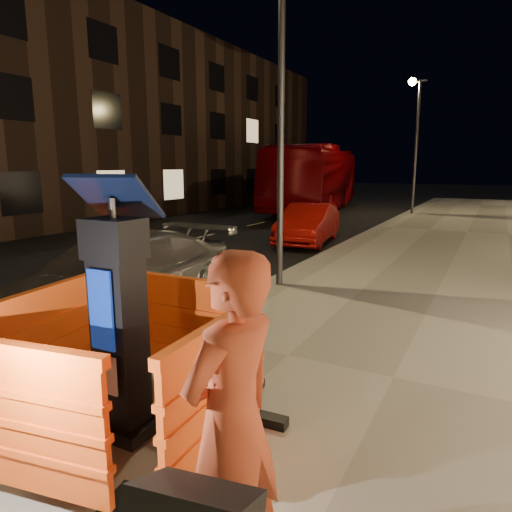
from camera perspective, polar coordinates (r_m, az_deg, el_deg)
The scene contains 14 objects.
ground_plane at distance 6.51m, azimuth -10.56°, elevation -10.42°, with size 120.00×120.00×0.00m, color black.
sidewalk at distance 5.31m, azimuth 16.77°, elevation -15.03°, with size 6.00×60.00×0.15m, color gray.
kerb at distance 6.49m, azimuth -10.59°, elevation -9.81°, with size 0.30×60.00×0.15m, color slate.
parking_kiosk at distance 3.91m, azimuth -16.76°, elevation -7.28°, with size 0.65×0.65×2.04m, color black.
barrier_front at distance 3.54m, azimuth -27.67°, elevation -18.14°, with size 1.46×0.60×1.14m, color #EF5215.
barrier_back at distance 4.74m, azimuth -8.30°, elevation -9.41°, with size 1.46×0.60×1.14m, color #EF5215.
barrier_kerbside at distance 4.75m, azimuth -24.81°, elevation -10.35°, with size 1.46×0.60×1.14m, color #EF5215.
barrier_bldgside at distance 3.53m, azimuth -4.73°, elevation -16.87°, with size 1.46×0.60×1.14m, color #EF5215.
car_silver at distance 7.58m, azimuth -16.57°, elevation -7.58°, with size 1.86×4.57×1.32m, color #ADADB2.
car_red at distance 14.38m, azimuth 6.52°, elevation 1.61°, with size 1.29×3.71×1.22m, color #A20F0D.
bus_doubledecker at distance 25.26m, azimuth 7.31°, elevation 5.71°, with size 2.87×12.26×3.42m, color maroon.
man at distance 2.53m, azimuth -3.06°, elevation -20.00°, with size 0.67×0.44×1.84m, color #99371F.
street_lamp_mid at distance 8.53m, azimuth 3.13°, elevation 16.37°, with size 0.12×0.12×6.00m, color #3F3F44.
street_lamp_far at distance 23.00m, azimuth 19.36°, elevation 12.51°, with size 0.12×0.12×6.00m, color #3F3F44.
Camera 1 is at (3.81, -4.71, 2.38)m, focal length 32.00 mm.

